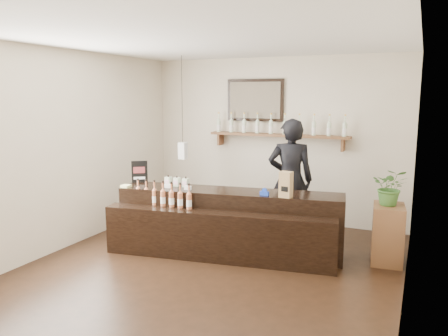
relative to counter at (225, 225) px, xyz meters
name	(u,v)px	position (x,y,z in m)	size (l,w,h in m)	color
ground	(211,269)	(0.06, -0.58, -0.41)	(5.00, 5.00, 0.00)	black
room_shell	(210,134)	(0.06, -0.58, 1.30)	(5.00, 5.00, 5.00)	beige
back_wall_decor	(263,119)	(-0.10, 1.79, 1.35)	(2.66, 0.96, 1.69)	brown
counter	(225,225)	(0.00, 0.00, 0.00)	(3.15, 1.32, 1.01)	black
promo_sign	(140,172)	(-1.44, 0.06, 0.62)	(0.20, 0.15, 0.33)	black
paper_bag	(286,185)	(0.83, 0.04, 0.63)	(0.17, 0.14, 0.34)	#A57F4F
tape_dispenser	(264,193)	(0.55, 0.03, 0.50)	(0.12, 0.05, 0.10)	#193BB3
side_cabinet	(388,234)	(2.06, 0.57, -0.02)	(0.44, 0.56, 0.77)	brown
potted_plant	(391,187)	(2.06, 0.57, 0.60)	(0.43, 0.37, 0.48)	#396628
shopkeeper	(290,172)	(0.63, 0.97, 0.63)	(0.75, 0.50, 2.07)	black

